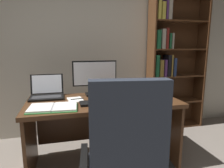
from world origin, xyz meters
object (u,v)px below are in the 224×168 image
at_px(open_binder, 53,107).
at_px(laptop, 47,93).
at_px(desk, 102,115).
at_px(reading_stand_with_book, 132,87).
at_px(notepad, 75,100).
at_px(keyboard, 101,103).
at_px(pen, 77,99).
at_px(bookshelf, 170,64).
at_px(monitor, 95,78).
at_px(computer_mouse, 130,100).

bearing_deg(open_binder, laptop, 105.09).
distance_m(desk, reading_stand_with_book, 0.55).
bearing_deg(desk, laptop, 163.60).
distance_m(desk, notepad, 0.35).
distance_m(keyboard, pen, 0.29).
distance_m(bookshelf, open_binder, 1.98).
bearing_deg(keyboard, pen, 138.72).
xyz_separation_m(bookshelf, pen, (-1.48, -0.71, -0.28)).
relative_size(desk, monitor, 3.08).
bearing_deg(keyboard, open_binder, -173.76).
height_order(desk, bookshelf, bookshelf).
bearing_deg(laptop, desk, -16.40).
relative_size(keyboard, computer_mouse, 4.04).
height_order(bookshelf, reading_stand_with_book, bookshelf).
relative_size(desk, bookshelf, 0.75).
distance_m(bookshelf, keyboard, 1.57).
relative_size(computer_mouse, open_binder, 0.23).
bearing_deg(desk, keyboard, -102.12).
bearing_deg(bookshelf, reading_stand_with_book, -149.23).
bearing_deg(notepad, computer_mouse, -19.74).
bearing_deg(desk, monitor, 105.37).
bearing_deg(reading_stand_with_book, laptop, -176.87).
xyz_separation_m(bookshelf, monitor, (-1.26, -0.52, -0.09)).
xyz_separation_m(bookshelf, keyboard, (-1.26, -0.91, -0.28)).
xyz_separation_m(reading_stand_with_book, open_binder, (-0.94, -0.49, -0.05)).
distance_m(desk, keyboard, 0.31).
relative_size(desk, keyboard, 3.73).
xyz_separation_m(monitor, notepad, (-0.24, -0.19, -0.20)).
bearing_deg(monitor, keyboard, -90.00).
bearing_deg(computer_mouse, open_binder, -176.22).
bearing_deg(monitor, notepad, -142.12).
bearing_deg(laptop, open_binder, -79.53).
relative_size(desk, pen, 11.19).
distance_m(laptop, open_binder, 0.45).
relative_size(notepad, pen, 1.50).
bearing_deg(notepad, desk, 4.02).
relative_size(monitor, open_binder, 1.12).
xyz_separation_m(monitor, keyboard, (0.00, -0.38, -0.19)).
height_order(desk, open_binder, open_binder).
height_order(monitor, keyboard, monitor).
bearing_deg(monitor, laptop, 179.53).
height_order(computer_mouse, reading_stand_with_book, reading_stand_with_book).
height_order(monitor, open_binder, monitor).
bearing_deg(reading_stand_with_book, monitor, -172.86).
height_order(keyboard, reading_stand_with_book, reading_stand_with_book).
bearing_deg(open_binder, monitor, 47.99).
distance_m(monitor, open_binder, 0.66).
height_order(monitor, pen, monitor).
xyz_separation_m(desk, open_binder, (-0.50, -0.26, 0.21)).
height_order(desk, computer_mouse, computer_mouse).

